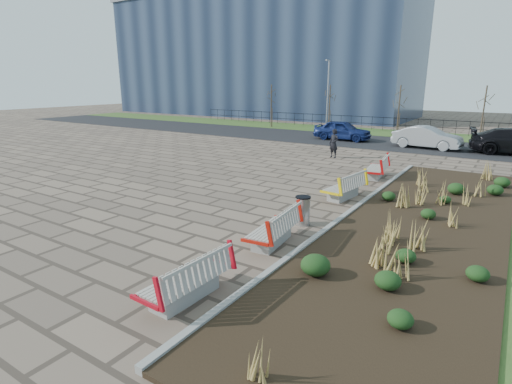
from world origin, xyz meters
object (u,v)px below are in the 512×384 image
Objects in this scene: bench_b at (272,227)px; bench_d at (376,167)px; car_blue at (342,130)px; lamp_west at (328,97)px; car_silver at (427,137)px; bench_c at (344,186)px; bench_a at (185,277)px; litter_bin at (303,211)px; pedestrian at (334,143)px.

bench_b and bench_d have the same top height.
car_blue is 5.81m from lamp_west.
bench_d is 10.20m from car_silver.
car_blue is 0.71× the size of lamp_west.
car_blue is at bearing 100.38° from bench_b.
bench_c is at bearing -159.02° from car_blue.
car_silver is 0.72× the size of lamp_west.
bench_d is at bearing -59.31° from lamp_west.
bench_a reaches higher than litter_bin.
bench_b is 1.25× the size of pedestrian.
bench_c is 0.35× the size of lamp_west.
bench_b is 1.00× the size of bench_c.
car_blue is (-5.84, 14.90, 0.25)m from bench_c.
car_silver is at bearing 96.53° from bench_c.
bench_b is 21.03m from car_blue.
car_silver is (0.31, 19.55, 0.23)m from bench_b.
bench_b is 19.55m from car_silver.
bench_a and bench_c have the same top height.
bench_a is at bearing -82.21° from bench_c.
pedestrian is at bearing -64.76° from lamp_west.
bench_c is (0.00, 5.31, 0.00)m from bench_b.
pedestrian is at bearing 154.73° from car_silver.
bench_a is at bearing -166.55° from car_blue.
pedestrian is at bearing 99.63° from bench_b.
car_silver reaches higher than bench_d.
car_blue reaches higher than bench_a.
litter_bin is 19.26m from car_blue.
pedestrian is (-3.57, 3.65, 0.34)m from bench_d.
car_silver is at bearing -28.07° from lamp_west.
bench_a is 1.25× the size of pedestrian.
bench_c is 3.45m from litter_bin.
litter_bin is (0.01, -3.45, -0.06)m from bench_c.
bench_a is at bearing -97.53° from bench_d.
bench_a is 0.49× the size of car_blue.
bench_b reaches higher than litter_bin.
bench_a is 23.00m from car_silver.
car_silver is 10.80m from lamp_west.
litter_bin is 0.53× the size of pedestrian.
car_silver reaches higher than bench_c.
lamp_west is (-9.00, 15.16, 2.54)m from bench_d.
pedestrian is (-3.58, 11.15, 0.40)m from litter_bin.
litter_bin is (0.01, 1.86, -0.06)m from bench_b.
lamp_west is at bearing 122.90° from bench_c.
lamp_west reaches higher than car_silver.
lamp_west reaches higher than car_blue.
bench_a is 2.38× the size of litter_bin.
car_silver is (0.31, 22.99, 0.23)m from bench_a.
pedestrian reaches higher than bench_a.
bench_b is at bearing 92.25° from bench_a.
bench_b is at bearing -90.16° from litter_bin.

